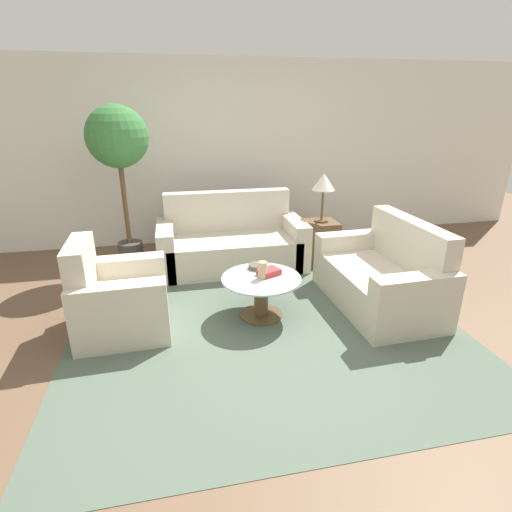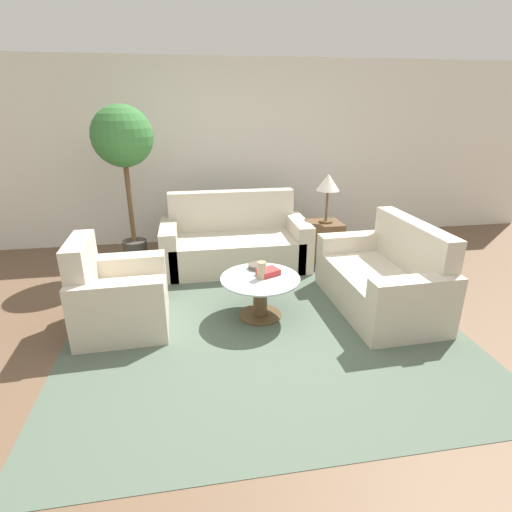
{
  "view_description": "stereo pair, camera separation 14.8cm",
  "coord_description": "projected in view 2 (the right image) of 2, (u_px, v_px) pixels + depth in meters",
  "views": [
    {
      "loc": [
        -0.76,
        -2.88,
        2.01
      ],
      "look_at": [
        0.01,
        0.81,
        0.55
      ],
      "focal_mm": 28.0,
      "sensor_mm": 36.0,
      "label": 1
    },
    {
      "loc": [
        -0.61,
        -2.91,
        2.01
      ],
      "look_at": [
        0.01,
        0.81,
        0.55
      ],
      "focal_mm": 28.0,
      "sensor_mm": 36.0,
      "label": 2
    }
  ],
  "objects": [
    {
      "name": "coffee_table",
      "position": [
        260.0,
        291.0,
        3.92
      ],
      "size": [
        0.78,
        0.78,
        0.42
      ],
      "color": "brown",
      "rests_on": "ground_plane"
    },
    {
      "name": "table_lamp",
      "position": [
        328.0,
        184.0,
        5.09
      ],
      "size": [
        0.3,
        0.3,
        0.64
      ],
      "color": "brown",
      "rests_on": "side_table"
    },
    {
      "name": "side_table",
      "position": [
        324.0,
        241.0,
        5.37
      ],
      "size": [
        0.42,
        0.42,
        0.52
      ],
      "color": "brown",
      "rests_on": "ground_plane"
    },
    {
      "name": "armchair",
      "position": [
        116.0,
        299.0,
        3.72
      ],
      "size": [
        0.83,
        0.87,
        0.89
      ],
      "rotation": [
        0.0,
        0.0,
        1.6
      ],
      "color": "beige",
      "rests_on": "ground_plane"
    },
    {
      "name": "sofa_main",
      "position": [
        234.0,
        243.0,
        5.2
      ],
      "size": [
        1.85,
        0.88,
        0.93
      ],
      "color": "beige",
      "rests_on": "ground_plane"
    },
    {
      "name": "vase",
      "position": [
        262.0,
        270.0,
        3.82
      ],
      "size": [
        0.09,
        0.09,
        0.17
      ],
      "color": "tan",
      "rests_on": "coffee_table"
    },
    {
      "name": "rug",
      "position": [
        260.0,
        315.0,
        4.01
      ],
      "size": [
        3.61,
        3.66,
        0.01
      ],
      "color": "#4C5B4C",
      "rests_on": "ground_plane"
    },
    {
      "name": "book_stack",
      "position": [
        268.0,
        272.0,
        3.91
      ],
      "size": [
        0.25,
        0.22,
        0.06
      ],
      "rotation": [
        0.0,
        0.0,
        0.41
      ],
      "color": "#BC3333",
      "rests_on": "coffee_table"
    },
    {
      "name": "potted_plant",
      "position": [
        124.0,
        147.0,
        4.69
      ],
      "size": [
        0.71,
        0.71,
        2.0
      ],
      "color": "#3D3833",
      "rests_on": "ground_plane"
    },
    {
      "name": "loveseat",
      "position": [
        386.0,
        281.0,
        4.11
      ],
      "size": [
        0.88,
        1.49,
        0.91
      ],
      "rotation": [
        0.0,
        0.0,
        -1.54
      ],
      "color": "beige",
      "rests_on": "ground_plane"
    },
    {
      "name": "bowl",
      "position": [
        257.0,
        266.0,
        4.07
      ],
      "size": [
        0.18,
        0.18,
        0.05
      ],
      "color": "brown",
      "rests_on": "coffee_table"
    },
    {
      "name": "ground_plane",
      "position": [
        270.0,
        347.0,
        3.5
      ],
      "size": [
        14.0,
        14.0,
        0.0
      ],
      "primitive_type": "plane",
      "color": "brown"
    },
    {
      "name": "wall_back",
      "position": [
        230.0,
        154.0,
        5.88
      ],
      "size": [
        10.0,
        0.06,
        2.6
      ],
      "color": "white",
      "rests_on": "ground_plane"
    }
  ]
}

